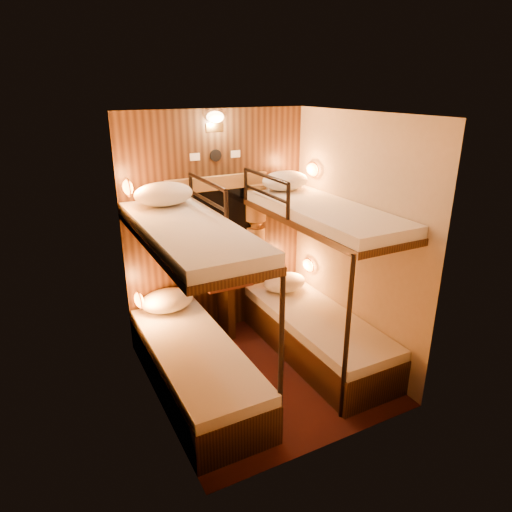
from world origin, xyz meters
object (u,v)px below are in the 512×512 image
table (226,300)px  bottle_right (231,268)px  bunk_right (317,305)px  bunk_left (194,336)px  bottle_left (216,272)px

table → bottle_right: bottle_right is taller
bottle_right → bunk_right: bearing=-56.4°
bunk_left → table: 1.02m
bunk_right → table: bearing=129.7°
table → bottle_right: size_ratio=2.52×
bottle_left → bottle_right: size_ratio=0.99×
bunk_left → bottle_right: bunk_left is taller
table → bottle_left: bottle_left is taller
bunk_left → bottle_right: 1.14m
bunk_left → bunk_right: size_ratio=1.00×
bunk_left → bottle_left: bunk_left is taller
table → bunk_left: bearing=-129.7°
bunk_right → bottle_right: (-0.55, 0.84, 0.20)m
bottle_right → bottle_left: bearing=-166.7°
bunk_left → bottle_left: 0.99m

